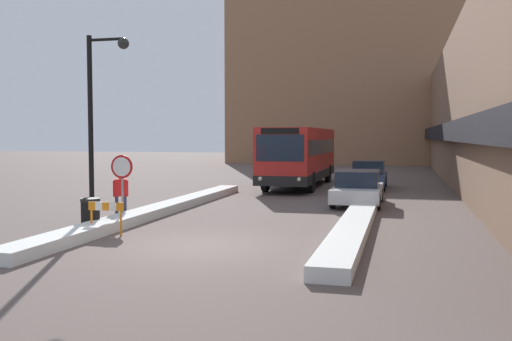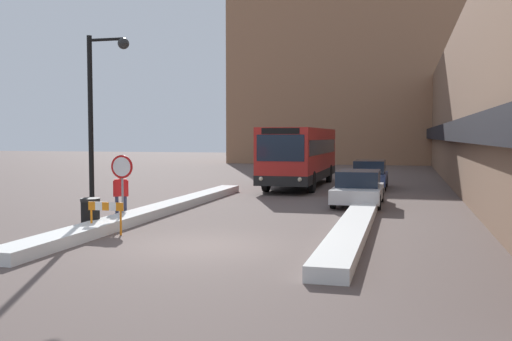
# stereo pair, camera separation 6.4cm
# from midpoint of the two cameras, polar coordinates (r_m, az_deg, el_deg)

# --- Properties ---
(ground_plane) EXTENTS (160.00, 160.00, 0.00)m
(ground_plane) POSITION_cam_midpoint_polar(r_m,az_deg,el_deg) (14.83, -5.53, -7.56)
(ground_plane) COLOR brown
(building_row_right) EXTENTS (5.50, 60.00, 8.66)m
(building_row_right) POSITION_cam_midpoint_polar(r_m,az_deg,el_deg) (38.04, 22.07, 5.44)
(building_row_right) COLOR brown
(building_row_right) RESTS_ON ground_plane
(building_backdrop_far) EXTENTS (26.00, 8.00, 17.43)m
(building_backdrop_far) POSITION_cam_midpoint_polar(r_m,az_deg,el_deg) (61.13, 9.82, 8.93)
(building_backdrop_far) COLOR #996B4C
(building_backdrop_far) RESTS_ON ground_plane
(snow_bank_left) EXTENTS (0.90, 17.42, 0.31)m
(snow_bank_left) POSITION_cam_midpoint_polar(r_m,az_deg,el_deg) (21.11, -9.71, -3.87)
(snow_bank_left) COLOR silver
(snow_bank_left) RESTS_ON ground_plane
(snow_bank_right) EXTENTS (0.90, 20.26, 0.34)m
(snow_bank_right) POSITION_cam_midpoint_polar(r_m,az_deg,el_deg) (21.02, 10.57, -3.87)
(snow_bank_right) COLOR silver
(snow_bank_right) RESTS_ON ground_plane
(city_bus) EXTENTS (2.64, 10.87, 3.25)m
(city_bus) POSITION_cam_midpoint_polar(r_m,az_deg,el_deg) (32.01, 4.34, 1.55)
(city_bus) COLOR red
(city_bus) RESTS_ON ground_plane
(parked_car_front) EXTENTS (1.93, 4.42, 1.42)m
(parked_car_front) POSITION_cam_midpoint_polar(r_m,az_deg,el_deg) (23.76, 10.08, -1.72)
(parked_car_front) COLOR silver
(parked_car_front) RESTS_ON ground_plane
(parked_car_middle) EXTENTS (1.85, 4.39, 1.52)m
(parked_car_middle) POSITION_cam_midpoint_polar(r_m,az_deg,el_deg) (31.40, 11.16, -0.40)
(parked_car_middle) COLOR navy
(parked_car_middle) RESTS_ON ground_plane
(stop_sign) EXTENTS (0.76, 0.08, 2.22)m
(stop_sign) POSITION_cam_midpoint_polar(r_m,az_deg,el_deg) (19.02, -13.35, -0.33)
(stop_sign) COLOR gray
(stop_sign) RESTS_ON ground_plane
(street_lamp) EXTENTS (1.46, 0.36, 6.04)m
(street_lamp) POSITION_cam_midpoint_polar(r_m,az_deg,el_deg) (19.04, -15.57, 6.15)
(street_lamp) COLOR black
(street_lamp) RESTS_ON ground_plane
(pedestrian) EXTENTS (0.47, 0.36, 1.58)m
(pedestrian) POSITION_cam_midpoint_polar(r_m,az_deg,el_deg) (20.01, -13.47, -2.03)
(pedestrian) COLOR #333851
(pedestrian) RESTS_ON ground_plane
(trash_bin) EXTENTS (0.59, 0.59, 0.95)m
(trash_bin) POSITION_cam_midpoint_polar(r_m,az_deg,el_deg) (18.04, -16.33, -4.17)
(trash_bin) COLOR black
(trash_bin) RESTS_ON ground_plane
(construction_barricade) EXTENTS (1.10, 0.06, 0.94)m
(construction_barricade) POSITION_cam_midpoint_polar(r_m,az_deg,el_deg) (16.93, -14.87, -4.00)
(construction_barricade) COLOR orange
(construction_barricade) RESTS_ON ground_plane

